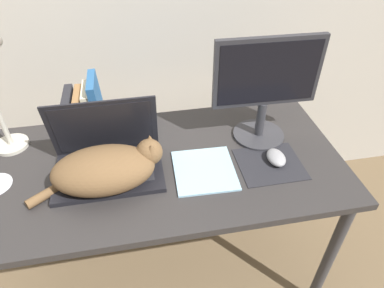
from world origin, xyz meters
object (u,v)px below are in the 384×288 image
computer_mouse (276,157)px  notepad (204,170)px  cat (107,169)px  book_row (86,110)px  external_monitor (266,86)px  webcam (150,113)px  laptop (108,159)px

computer_mouse → notepad: bearing=179.8°
cat → book_row: (-0.08, 0.33, 0.03)m
cat → external_monitor: bearing=15.4°
external_monitor → book_row: 0.71m
book_row → notepad: bearing=-38.0°
cat → webcam: (0.18, 0.35, -0.03)m
laptop → computer_mouse: 0.62m
computer_mouse → notepad: (-0.27, 0.00, -0.02)m
book_row → external_monitor: bearing=-13.5°
laptop → cat: 0.08m
cat → external_monitor: (0.60, 0.16, 0.16)m
laptop → webcam: 0.33m
webcam → external_monitor: bearing=-23.9°
notepad → computer_mouse: bearing=-0.2°
book_row → laptop: bearing=-72.4°
book_row → notepad: size_ratio=1.00×
cat → notepad: cat is taller
cat → external_monitor: external_monitor is taller
external_monitor → computer_mouse: 0.27m
laptop → webcam: (0.18, 0.28, -0.01)m
external_monitor → laptop: bearing=-171.7°
notepad → external_monitor: bearing=31.9°
webcam → notepad: bearing=-65.2°
cat → book_row: bearing=103.6°
computer_mouse → notepad: size_ratio=0.41×
book_row → webcam: bearing=5.4°
external_monitor → computer_mouse: external_monitor is taller
cat → notepad: size_ratio=1.93×
external_monitor → cat: bearing=-164.6°
laptop → book_row: size_ratio=1.59×
notepad → webcam: 0.39m
laptop → book_row: 0.27m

